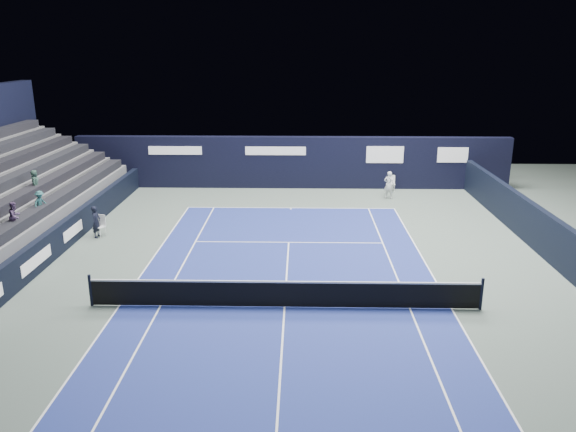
% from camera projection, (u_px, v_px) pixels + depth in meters
% --- Properties ---
extents(ground, '(48.00, 48.00, 0.00)m').
position_uv_depth(ground, '(286.00, 283.00, 20.40)').
color(ground, '#4B5950').
rests_on(ground, ground).
extents(court_surface, '(10.97, 23.77, 0.01)m').
position_uv_depth(court_surface, '(285.00, 307.00, 18.48)').
color(court_surface, navy).
rests_on(court_surface, ground).
extents(enclosure_wall_right, '(0.30, 22.00, 1.80)m').
position_uv_depth(enclosure_wall_right, '(536.00, 228.00, 23.74)').
color(enclosure_wall_right, black).
rests_on(enclosure_wall_right, ground).
extents(folding_chair_back_a, '(0.41, 0.40, 0.85)m').
position_uv_depth(folding_chair_back_a, '(392.00, 183.00, 33.37)').
color(folding_chair_back_a, white).
rests_on(folding_chair_back_a, ground).
extents(folding_chair_back_b, '(0.55, 0.54, 0.95)m').
position_uv_depth(folding_chair_back_b, '(391.00, 182.00, 33.32)').
color(folding_chair_back_b, white).
rests_on(folding_chair_back_b, ground).
extents(line_judge_chair, '(0.56, 0.55, 0.97)m').
position_uv_depth(line_judge_chair, '(100.00, 224.00, 25.34)').
color(line_judge_chair, white).
rests_on(line_judge_chair, ground).
extents(line_judge, '(0.41, 0.57, 1.44)m').
position_uv_depth(line_judge, '(96.00, 222.00, 25.11)').
color(line_judge, black).
rests_on(line_judge, ground).
extents(court_markings, '(11.03, 23.83, 0.00)m').
position_uv_depth(court_markings, '(285.00, 307.00, 18.48)').
color(court_markings, white).
rests_on(court_markings, court_surface).
extents(tennis_net, '(12.90, 0.10, 1.10)m').
position_uv_depth(tennis_net, '(285.00, 293.00, 18.34)').
color(tennis_net, black).
rests_on(tennis_net, ground).
extents(back_sponsor_wall, '(26.00, 0.63, 3.10)m').
position_uv_depth(back_sponsor_wall, '(292.00, 162.00, 33.82)').
color(back_sponsor_wall, black).
rests_on(back_sponsor_wall, ground).
extents(side_barrier_left, '(0.33, 22.00, 1.20)m').
position_uv_depth(side_barrier_left, '(69.00, 231.00, 24.23)').
color(side_barrier_left, black).
rests_on(side_barrier_left, ground).
extents(tennis_player, '(0.65, 0.87, 1.56)m').
position_uv_depth(tennis_player, '(389.00, 185.00, 31.60)').
color(tennis_player, silver).
rests_on(tennis_player, ground).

